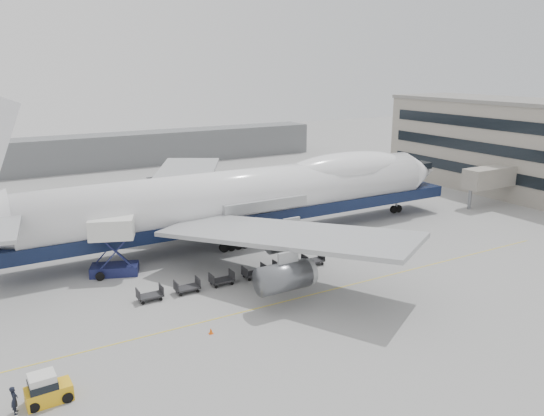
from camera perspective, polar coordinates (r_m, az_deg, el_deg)
ground at (r=56.72m, az=2.73°, el=-6.68°), size 260.00×260.00×0.00m
apron_line at (r=52.17m, az=6.32°, el=-8.75°), size 60.00×0.15×0.01m
hangar at (r=117.08m, az=-20.57°, el=5.49°), size 110.00×8.00×7.00m
airliner at (r=65.25m, az=-2.42°, el=1.42°), size 67.00×55.30×19.98m
catering_truck at (r=56.77m, az=-16.78°, el=-3.62°), size 5.29×4.42×6.05m
baggage_tug at (r=38.67m, az=-23.10°, el=-17.53°), size 2.86×1.61×2.05m
ground_worker at (r=38.43m, az=-25.97°, el=-18.07°), size 0.53×0.73×1.85m
traffic_cone at (r=44.24m, az=-6.59°, el=-13.00°), size 0.35×0.35×0.52m
dolly_0 at (r=50.77m, az=-12.99°, el=-9.11°), size 2.30×1.35×1.30m
dolly_1 at (r=51.80m, az=-9.12°, el=-8.40°), size 2.30×1.35×1.30m
dolly_2 at (r=53.07m, az=-5.42°, el=-7.68°), size 2.30×1.35×1.30m
dolly_3 at (r=54.54m, az=-1.93°, el=-6.98°), size 2.30×1.35×1.30m
dolly_4 at (r=56.22m, az=1.36°, el=-6.29°), size 2.30×1.35×1.30m
dolly_5 at (r=58.07m, az=4.44°, el=-5.62°), size 2.30×1.35×1.30m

